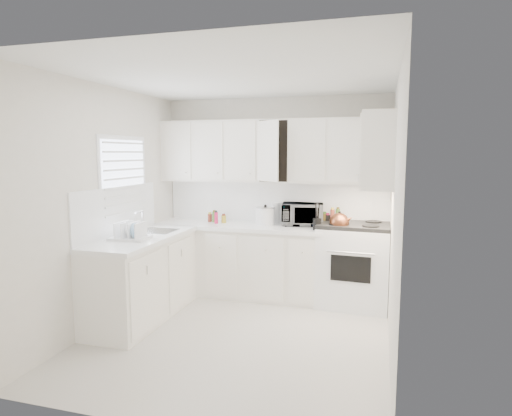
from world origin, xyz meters
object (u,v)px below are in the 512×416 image
(tea_kettle, at_px, (339,221))
(utensil_crock, at_px, (317,216))
(rice_cooker, at_px, (265,215))
(microwave, at_px, (303,212))
(dish_rack, at_px, (130,229))
(stove, at_px, (355,253))

(tea_kettle, xyz_separation_m, utensil_crock, (-0.27, 0.01, 0.05))
(rice_cooker, relative_size, utensil_crock, 0.77)
(rice_cooker, xyz_separation_m, utensil_crock, (0.71, -0.22, 0.04))
(microwave, bearing_deg, dish_rack, -146.86)
(microwave, bearing_deg, utensil_crock, -60.05)
(dish_rack, bearing_deg, tea_kettle, 24.11)
(microwave, bearing_deg, tea_kettle, -39.51)
(tea_kettle, height_order, utensil_crock, utensil_crock)
(microwave, xyz_separation_m, dish_rack, (-1.63, -1.44, -0.07))
(utensil_crock, xyz_separation_m, dish_rack, (-1.86, -1.15, -0.06))
(tea_kettle, bearing_deg, utensil_crock, -171.06)
(utensil_crock, bearing_deg, tea_kettle, -1.78)
(stove, height_order, rice_cooker, stove)
(stove, relative_size, tea_kettle, 4.60)
(stove, distance_m, dish_rack, 2.68)
(stove, bearing_deg, rice_cooker, -179.46)
(tea_kettle, height_order, microwave, microwave)
(stove, bearing_deg, utensil_crock, -157.44)
(stove, relative_size, utensil_crock, 3.90)
(stove, distance_m, rice_cooker, 1.23)
(stove, distance_m, utensil_crock, 0.66)
(tea_kettle, bearing_deg, rice_cooker, 177.65)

